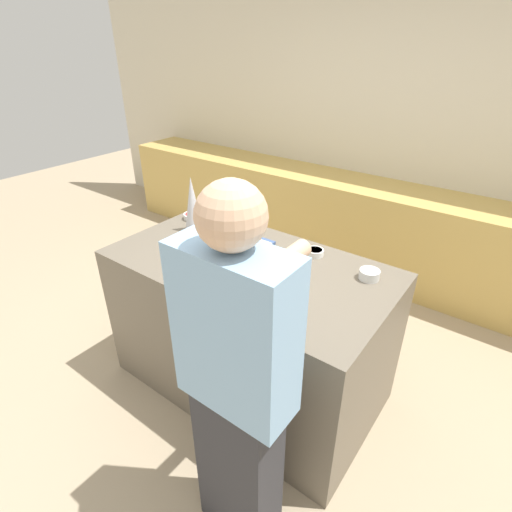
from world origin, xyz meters
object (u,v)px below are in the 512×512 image
baking_tray (249,278)px  gingerbread_house (249,260)px  decorative_tree (192,204)px  candy_bowl_far_right (369,274)px  person (238,387)px  candy_bowl_center_rear (227,231)px  cookbook (255,244)px  candy_bowl_front_corner (193,216)px  candy_bowl_far_left (315,252)px

baking_tray → gingerbread_house: gingerbread_house is taller
decorative_tree → candy_bowl_far_right: (1.19, 0.12, -0.16)m
decorative_tree → person: bearing=-38.8°
decorative_tree → candy_bowl_center_rear: decorative_tree is taller
candy_bowl_center_rear → candy_bowl_far_right: 0.97m
baking_tray → decorative_tree: 0.74m
cookbook → gingerbread_house: bearing=-58.2°
gingerbread_house → person: bearing=-56.1°
baking_tray → candy_bowl_front_corner: 0.91m
decorative_tree → cookbook: bearing=8.3°
candy_bowl_far_left → candy_bowl_center_rear: bearing=-171.0°
gingerbread_house → candy_bowl_front_corner: gingerbread_house is taller
gingerbread_house → cookbook: 0.41m
gingerbread_house → candy_bowl_front_corner: (-0.81, 0.40, -0.10)m
person → cookbook: bearing=123.2°
candy_bowl_far_right → cookbook: (-0.73, -0.05, -0.02)m
person → baking_tray: bearing=123.9°
gingerbread_house → candy_bowl_center_rear: gingerbread_house is taller
baking_tray → person: bearing=-56.1°
candy_bowl_far_right → cookbook: candy_bowl_far_right is taller
candy_bowl_front_corner → cookbook: size_ratio=0.72×
person → candy_bowl_center_rear: bearing=132.0°
baking_tray → decorative_tree: bearing=158.3°
gingerbread_house → candy_bowl_center_rear: 0.58m
candy_bowl_front_corner → person: bearing=-39.4°
candy_bowl_far_left → person: size_ratio=0.06×
decorative_tree → candy_bowl_far_left: 0.86m
gingerbread_house → person: size_ratio=0.17×
candy_bowl_far_left → cookbook: bearing=-162.8°
baking_tray → person: (0.40, -0.60, -0.05)m
candy_bowl_far_left → decorative_tree: bearing=-167.7°
baking_tray → gingerbread_house: (0.00, 0.00, 0.11)m
candy_bowl_front_corner → decorative_tree: bearing=-43.3°
baking_tray → candy_bowl_center_rear: candy_bowl_center_rear is taller
gingerbread_house → candy_bowl_far_left: gingerbread_house is taller
gingerbread_house → cookbook: size_ratio=1.53×
candy_bowl_far_left → cookbook: size_ratio=0.55×
candy_bowl_far_left → person: (0.24, -1.04, -0.07)m
gingerbread_house → decorative_tree: 0.72m
candy_bowl_front_corner → gingerbread_house: bearing=-26.3°
baking_tray → candy_bowl_front_corner: bearing=153.7°
baking_tray → candy_bowl_far_right: bearing=36.6°
candy_bowl_far_left → candy_bowl_far_right: 0.37m
candy_bowl_center_rear → person: (0.85, -0.95, -0.08)m
baking_tray → cookbook: bearing=121.7°
candy_bowl_far_right → person: 0.99m
person → candy_bowl_far_left: bearing=103.2°
cookbook → person: 1.11m
decorative_tree → cookbook: size_ratio=1.95×
candy_bowl_center_rear → candy_bowl_far_left: size_ratio=1.05×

